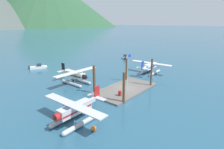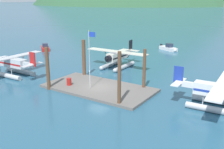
% 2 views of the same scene
% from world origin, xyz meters
% --- Properties ---
extents(ground_plane, '(1200.00, 1200.00, 0.00)m').
position_xyz_m(ground_plane, '(0.00, 0.00, 0.00)').
color(ground_plane, '#285670').
extents(dock_platform, '(13.28, 6.82, 0.30)m').
position_xyz_m(dock_platform, '(0.00, 0.00, 0.15)').
color(dock_platform, '#66605B').
rests_on(dock_platform, ground).
extents(piling_near_left, '(0.43, 0.43, 5.18)m').
position_xyz_m(piling_near_left, '(-5.00, -3.37, 2.59)').
color(piling_near_left, brown).
rests_on(piling_near_left, ground).
extents(piling_near_right, '(0.37, 0.37, 5.70)m').
position_xyz_m(piling_near_right, '(4.79, -2.98, 2.85)').
color(piling_near_right, brown).
rests_on(piling_near_right, ground).
extents(piling_far_left, '(0.49, 0.49, 5.20)m').
position_xyz_m(piling_far_left, '(-4.91, 3.29, 2.60)').
color(piling_far_left, brown).
rests_on(piling_far_left, ground).
extents(piling_far_right, '(0.37, 0.37, 4.98)m').
position_xyz_m(piling_far_right, '(4.61, 2.94, 2.49)').
color(piling_far_right, brown).
rests_on(piling_far_right, ground).
extents(flagpole, '(0.95, 0.10, 6.91)m').
position_xyz_m(flagpole, '(-0.47, -0.94, 4.54)').
color(flagpole, silver).
rests_on(flagpole, dock_platform).
extents(fuel_drum, '(0.62, 0.62, 0.88)m').
position_xyz_m(fuel_drum, '(-3.47, -1.45, 0.74)').
color(fuel_drum, '#AD1E19').
rests_on(fuel_drum, dock_platform).
extents(seaplane_silver_port_aft, '(7.98, 10.43, 3.84)m').
position_xyz_m(seaplane_silver_port_aft, '(-13.64, -1.96, 1.58)').
color(seaplane_silver_port_aft, '#B7BABF').
rests_on(seaplane_silver_port_aft, ground).
extents(seaplane_white_stbd_fwd, '(7.98, 10.46, 3.84)m').
position_xyz_m(seaplane_white_stbd_fwd, '(13.44, 1.83, 1.58)').
color(seaplane_white_stbd_fwd, '#B7BABF').
rests_on(seaplane_white_stbd_fwd, ground).
extents(seaplane_cream_bow_left, '(10.41, 7.98, 3.84)m').
position_xyz_m(seaplane_cream_bow_left, '(-3.65, 10.10, 1.58)').
color(seaplane_cream_bow_left, '#B7BABF').
rests_on(seaplane_cream_bow_left, ground).
extents(boat_red_open_west, '(4.20, 3.82, 1.50)m').
position_xyz_m(boat_red_open_west, '(-24.16, 13.82, 0.49)').
color(boat_red_open_west, '#B2231E').
rests_on(boat_red_open_west, ground).
extents(boat_white_open_north, '(4.49, 3.22, 1.50)m').
position_xyz_m(boat_white_open_north, '(-2.22, 28.11, 0.49)').
color(boat_white_open_north, silver).
rests_on(boat_white_open_north, ground).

